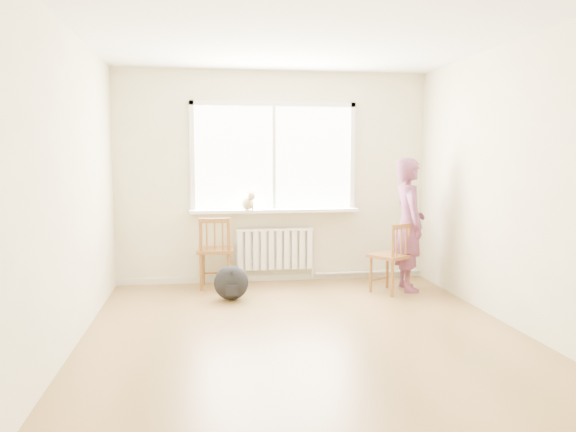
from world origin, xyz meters
name	(u,v)px	position (x,y,z in m)	size (l,w,h in m)	color
floor	(304,333)	(0.00, 0.00, 0.00)	(4.50, 4.50, 0.00)	olive
ceiling	(305,31)	(0.00, 0.00, 2.70)	(4.50, 4.50, 0.00)	white
back_wall	(274,177)	(0.00, 2.25, 1.35)	(4.00, 0.01, 2.70)	beige
window	(274,153)	(0.00, 2.22, 1.66)	(2.12, 0.05, 1.42)	white
windowsill	(275,211)	(0.00, 2.14, 0.93)	(2.15, 0.22, 0.04)	white
radiator	(275,248)	(0.00, 2.16, 0.44)	(1.00, 0.12, 0.55)	white
heating_pipe	(367,272)	(1.25, 2.19, 0.08)	(0.04, 0.04, 1.40)	silver
baseboard	(274,277)	(0.00, 2.23, 0.04)	(4.00, 0.03, 0.08)	beige
chair_left	(216,253)	(-0.76, 1.90, 0.45)	(0.47, 0.45, 0.89)	brown
chair_right	(393,258)	(1.31, 1.35, 0.42)	(0.56, 0.56, 0.84)	brown
person	(409,224)	(1.55, 1.50, 0.80)	(0.58, 0.38, 1.60)	#C1405F
cat	(248,202)	(-0.35, 2.06, 1.05)	(0.24, 0.36, 0.25)	beige
backpack	(231,283)	(-0.60, 1.32, 0.19)	(0.39, 0.29, 0.39)	black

